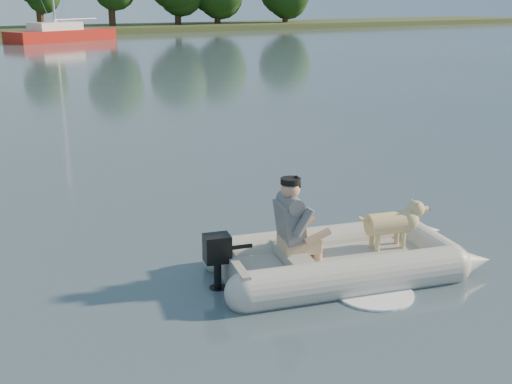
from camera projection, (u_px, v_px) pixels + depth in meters
water at (320, 306)px, 7.50m from camera, size 160.00×160.00×0.00m
dinghy at (345, 228)px, 8.28m from camera, size 5.57×4.62×1.41m
man at (292, 218)px, 8.07m from camera, size 0.87×0.79×1.10m
dog at (388, 227)px, 8.54m from camera, size 1.01×0.56×0.64m
outboard_motor at (217, 264)px, 7.88m from camera, size 0.48×0.39×0.80m
sailboat at (61, 34)px, 52.45m from camera, size 9.54×6.02×12.62m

